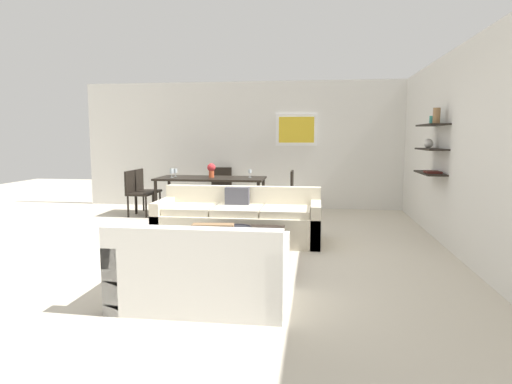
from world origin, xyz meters
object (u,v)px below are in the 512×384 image
(decorative_bowl, at_px, (238,230))
(dining_chair_left_near, at_px, (136,190))
(dining_table, at_px, (211,181))
(dining_chair_head, at_px, (221,185))
(dining_chair_right_far, at_px, (286,190))
(wine_glass_left_near, at_px, (172,171))
(wine_glass_right_far, at_px, (250,172))
(centerpiece_vase, at_px, (211,169))
(dining_chair_left_far, at_px, (144,188))
(wine_glass_left_far, at_px, (175,171))
(coffee_table, at_px, (240,248))
(sofa_beige, at_px, (239,221))
(loveseat_white, at_px, (203,273))

(decorative_bowl, distance_m, dining_chair_left_near, 3.93)
(dining_table, distance_m, dining_chair_head, 0.87)
(dining_chair_right_far, bearing_deg, dining_table, -172.05)
(wine_glass_left_near, distance_m, wine_glass_right_far, 1.51)
(dining_chair_left_near, relative_size, centerpiece_vase, 3.23)
(dining_chair_head, distance_m, dining_chair_left_far, 1.58)
(dining_chair_head, bearing_deg, decorative_bowl, -74.85)
(dining_chair_right_far, bearing_deg, wine_glass_left_near, -171.88)
(dining_chair_head, bearing_deg, wine_glass_left_far, -135.09)
(coffee_table, distance_m, dining_chair_head, 4.18)
(coffee_table, xyz_separation_m, centerpiece_vase, (-1.11, 3.17, 0.72))
(sofa_beige, relative_size, decorative_bowl, 7.11)
(sofa_beige, distance_m, dining_table, 2.23)
(loveseat_white, relative_size, wine_glass_left_far, 9.85)
(wine_glass_right_far, bearing_deg, centerpiece_vase, -171.98)
(dining_table, height_order, wine_glass_left_far, wine_glass_left_far)
(dining_chair_left_near, xyz_separation_m, wine_glass_right_far, (2.19, 0.31, 0.36))
(wine_glass_right_far, relative_size, centerpiece_vase, 0.57)
(wine_glass_left_far, distance_m, centerpiece_vase, 0.76)
(centerpiece_vase, bearing_deg, wine_glass_left_near, -171.14)
(wine_glass_left_far, bearing_deg, decorative_bowl, -60.89)
(loveseat_white, xyz_separation_m, wine_glass_left_far, (-1.75, 4.60, 0.57))
(wine_glass_left_near, bearing_deg, sofa_beige, -48.99)
(coffee_table, xyz_separation_m, dining_chair_head, (-1.12, 4.02, 0.31))
(decorative_bowl, relative_size, centerpiece_vase, 1.23)
(dining_chair_right_far, distance_m, dining_chair_left_far, 2.89)
(sofa_beige, distance_m, coffee_table, 1.18)
(wine_glass_left_near, bearing_deg, dining_chair_left_near, -172.59)
(centerpiece_vase, bearing_deg, dining_chair_left_far, 172.38)
(wine_glass_left_near, bearing_deg, wine_glass_left_far, 90.00)
(dining_chair_head, xyz_separation_m, centerpiece_vase, (0.01, -0.85, 0.41))
(dining_chair_left_far, bearing_deg, wine_glass_right_far, -2.37)
(decorative_bowl, relative_size, dining_chair_left_far, 0.38)
(dining_chair_left_far, bearing_deg, dining_table, -7.95)
(dining_chair_left_far, relative_size, wine_glass_right_far, 5.64)
(dining_chair_left_near, xyz_separation_m, wine_glass_left_far, (0.70, 0.31, 0.35))
(coffee_table, distance_m, dining_chair_left_near, 3.93)
(dining_chair_left_near, xyz_separation_m, wine_glass_left_near, (0.70, 0.09, 0.37))
(dining_chair_right_far, xyz_separation_m, wine_glass_left_near, (-2.19, -0.31, 0.37))
(wine_glass_left_far, xyz_separation_m, wine_glass_left_near, (0.00, -0.22, 0.01))
(dining_table, xyz_separation_m, dining_chair_right_far, (1.44, 0.20, -0.18))
(decorative_bowl, bearing_deg, dining_chair_left_far, 126.75)
(decorative_bowl, distance_m, dining_chair_head, 4.20)
(dining_chair_left_far, bearing_deg, dining_chair_head, 24.34)
(wine_glass_right_far, xyz_separation_m, centerpiece_vase, (-0.74, -0.10, 0.05))
(dining_chair_right_far, distance_m, dining_chair_left_near, 2.92)
(dining_chair_left_near, bearing_deg, dining_chair_head, 36.19)
(coffee_table, distance_m, wine_glass_left_far, 3.83)
(sofa_beige, xyz_separation_m, wine_glass_left_far, (-1.64, 2.11, 0.57))
(sofa_beige, xyz_separation_m, dining_table, (-0.90, 2.00, 0.39))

